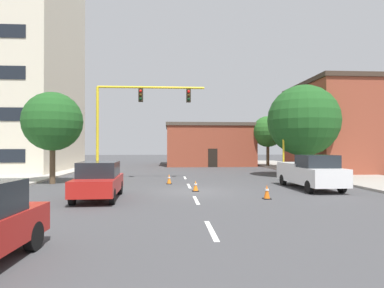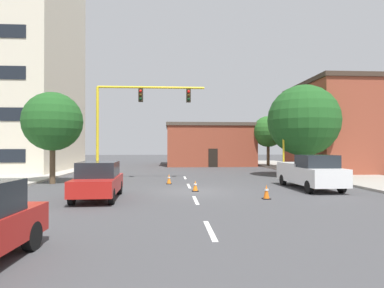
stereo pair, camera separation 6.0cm
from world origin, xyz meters
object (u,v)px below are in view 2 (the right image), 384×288
object	(u,v)px
tree_left_near	(53,122)
sedan_red_mid_left	(98,180)
traffic_cone_roadside_c	(169,179)
traffic_cone_roadside_a	(266,192)
tree_right_mid	(304,120)
traffic_light_pole_right	(284,133)
traffic_cone_roadside_b	(195,186)
pickup_truck_white	(310,172)
traffic_signal_gantry	(113,150)
tree_right_far	(268,132)

from	to	relation	value
tree_left_near	sedan_red_mid_left	bearing A→B (deg)	-56.75
sedan_red_mid_left	traffic_cone_roadside_c	size ratio (longest dim) A/B	6.96
traffic_cone_roadside_a	tree_right_mid	bearing A→B (deg)	60.24
tree_right_mid	traffic_light_pole_right	bearing A→B (deg)	-151.45
tree_right_mid	traffic_cone_roadside_b	xyz separation A→B (m)	(-9.41, -8.10, -4.27)
traffic_light_pole_right	sedan_red_mid_left	bearing A→B (deg)	-142.36
pickup_truck_white	traffic_cone_roadside_a	xyz separation A→B (m)	(-3.61, -3.50, -0.64)
traffic_signal_gantry	traffic_cone_roadside_a	size ratio (longest dim) A/B	12.63
traffic_light_pole_right	tree_left_near	size ratio (longest dim) A/B	0.79
traffic_cone_roadside_c	traffic_cone_roadside_b	bearing A→B (deg)	-68.65
sedan_red_mid_left	pickup_truck_white	bearing A→B (deg)	14.40
traffic_signal_gantry	tree_right_mid	world-z (taller)	tree_right_mid
traffic_signal_gantry	pickup_truck_white	distance (m)	13.48
tree_right_far	traffic_cone_roadside_c	world-z (taller)	tree_right_far
tree_right_far	sedan_red_mid_left	xyz separation A→B (m)	(-15.22, -23.87, -3.36)
pickup_truck_white	tree_right_mid	bearing A→B (deg)	70.30
tree_left_near	traffic_cone_roadside_c	bearing A→B (deg)	-4.68
tree_left_near	traffic_cone_roadside_c	world-z (taller)	tree_left_near
tree_right_mid	traffic_cone_roadside_a	world-z (taller)	tree_right_mid
traffic_light_pole_right	tree_right_mid	distance (m)	2.55
traffic_cone_roadside_b	pickup_truck_white	bearing A→B (deg)	5.06
tree_right_mid	sedan_red_mid_left	world-z (taller)	tree_right_mid
traffic_cone_roadside_c	tree_right_far	bearing A→B (deg)	56.18
sedan_red_mid_left	traffic_cone_roadside_c	bearing A→B (deg)	61.50
sedan_red_mid_left	traffic_cone_roadside_c	xyz separation A→B (m)	(3.29, 6.05, -0.57)
traffic_signal_gantry	sedan_red_mid_left	distance (m)	8.61
tree_right_far	tree_right_mid	world-z (taller)	tree_right_mid
traffic_cone_roadside_b	traffic_cone_roadside_c	xyz separation A→B (m)	(-1.45, 3.71, 0.03)
traffic_light_pole_right	traffic_cone_roadside_b	world-z (taller)	traffic_light_pole_right
traffic_light_pole_right	traffic_signal_gantry	bearing A→B (deg)	-176.21
traffic_signal_gantry	pickup_truck_white	bearing A→B (deg)	-24.35
traffic_signal_gantry	traffic_light_pole_right	distance (m)	12.97
tree_left_near	traffic_cone_roadside_a	xyz separation A→B (m)	(12.23, -7.24, -3.76)
traffic_signal_gantry	traffic_cone_roadside_b	distance (m)	8.46
pickup_truck_white	traffic_cone_roadside_c	world-z (taller)	pickup_truck_white
tree_left_near	traffic_cone_roadside_b	xyz separation A→B (m)	(9.12, -4.34, -3.81)
sedan_red_mid_left	tree_left_near	bearing A→B (deg)	123.25
pickup_truck_white	traffic_cone_roadside_a	size ratio (longest dim) A/B	8.02
sedan_red_mid_left	traffic_cone_roadside_b	xyz separation A→B (m)	(4.74, 2.35, -0.60)
tree_right_far	traffic_cone_roadside_a	distance (m)	25.81
tree_right_mid	pickup_truck_white	world-z (taller)	tree_right_mid
tree_right_mid	sedan_red_mid_left	size ratio (longest dim) A/B	1.63
traffic_light_pole_right	traffic_cone_roadside_a	xyz separation A→B (m)	(-4.25, -9.89, -3.19)
tree_right_mid	tree_right_far	bearing A→B (deg)	85.42
traffic_cone_roadside_a	traffic_signal_gantry	bearing A→B (deg)	133.67
traffic_cone_roadside_a	traffic_cone_roadside_c	bearing A→B (deg)	124.60
tree_left_near	pickup_truck_white	xyz separation A→B (m)	(15.84, -3.74, -3.12)
traffic_signal_gantry	tree_left_near	distance (m)	4.45
traffic_signal_gantry	traffic_cone_roadside_c	bearing A→B (deg)	-30.80
traffic_cone_roadside_b	traffic_light_pole_right	bearing A→B (deg)	43.49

